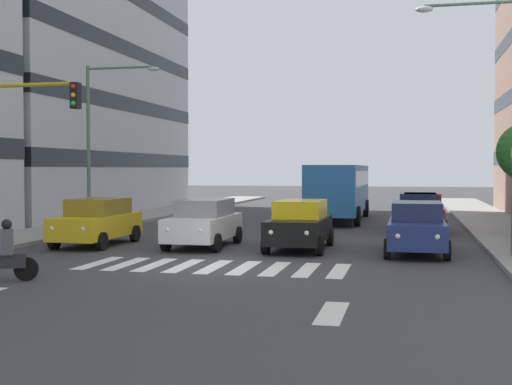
{
  "coord_description": "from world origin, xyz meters",
  "views": [
    {
      "loc": [
        -5.47,
        18.7,
        2.83
      ],
      "look_at": [
        -0.38,
        -3.83,
        2.01
      ],
      "focal_mm": 47.66,
      "sensor_mm": 36.0,
      "label": 1
    }
  ],
  "objects_px": {
    "car_3": "(97,221)",
    "motorcycle_with_rider": "(4,256)",
    "car_row2_1": "(418,212)",
    "car_2": "(204,222)",
    "bus_behind_traffic": "(339,186)",
    "car_0": "(417,227)",
    "car_1": "(300,224)",
    "street_lamp_right": "(100,128)",
    "street_lamp_left": "(499,99)",
    "car_row2_0": "(422,212)"
  },
  "relations": [
    {
      "from": "car_0",
      "to": "car_2",
      "type": "xyz_separation_m",
      "value": [
        7.48,
        -0.45,
        0.0
      ]
    },
    {
      "from": "car_row2_1",
      "to": "street_lamp_right",
      "type": "distance_m",
      "value": 14.74
    },
    {
      "from": "car_2",
      "to": "car_row2_1",
      "type": "xyz_separation_m",
      "value": [
        -7.63,
        -7.8,
        0.0
      ]
    },
    {
      "from": "car_0",
      "to": "car_3",
      "type": "distance_m",
      "value": 11.48
    },
    {
      "from": "car_row2_1",
      "to": "car_3",
      "type": "bearing_deg",
      "value": 35.13
    },
    {
      "from": "car_0",
      "to": "street_lamp_left",
      "type": "height_order",
      "value": "street_lamp_left"
    },
    {
      "from": "bus_behind_traffic",
      "to": "car_2",
      "type": "bearing_deg",
      "value": 75.5
    },
    {
      "from": "car_1",
      "to": "car_3",
      "type": "bearing_deg",
      "value": 2.22
    },
    {
      "from": "car_3",
      "to": "street_lamp_right",
      "type": "relative_size",
      "value": 0.61
    },
    {
      "from": "car_row2_0",
      "to": "car_3",
      "type": "bearing_deg",
      "value": 34.82
    },
    {
      "from": "car_0",
      "to": "car_3",
      "type": "relative_size",
      "value": 1.0
    },
    {
      "from": "car_2",
      "to": "street_lamp_right",
      "type": "xyz_separation_m",
      "value": [
        6.28,
        -4.72,
        3.78
      ]
    },
    {
      "from": "car_3",
      "to": "motorcycle_with_rider",
      "type": "bearing_deg",
      "value": 99.78
    },
    {
      "from": "motorcycle_with_rider",
      "to": "street_lamp_right",
      "type": "xyz_separation_m",
      "value": [
        3.67,
        -13.11,
        4.02
      ]
    },
    {
      "from": "street_lamp_right",
      "to": "car_2",
      "type": "bearing_deg",
      "value": 143.07
    },
    {
      "from": "car_row2_1",
      "to": "street_lamp_left",
      "type": "xyz_separation_m",
      "value": [
        -2.29,
        9.12,
        4.08
      ]
    },
    {
      "from": "car_0",
      "to": "car_1",
      "type": "xyz_separation_m",
      "value": [
        3.96,
        -0.36,
        0.0
      ]
    },
    {
      "from": "car_2",
      "to": "car_row2_1",
      "type": "distance_m",
      "value": 10.91
    },
    {
      "from": "car_3",
      "to": "street_lamp_left",
      "type": "distance_m",
      "value": 14.53
    },
    {
      "from": "car_0",
      "to": "street_lamp_left",
      "type": "distance_m",
      "value": 4.83
    },
    {
      "from": "car_row2_0",
      "to": "car_row2_1",
      "type": "relative_size",
      "value": 1.0
    },
    {
      "from": "car_1",
      "to": "car_row2_1",
      "type": "bearing_deg",
      "value": -117.51
    },
    {
      "from": "car_3",
      "to": "motorcycle_with_rider",
      "type": "relative_size",
      "value": 2.83
    },
    {
      "from": "car_2",
      "to": "bus_behind_traffic",
      "type": "distance_m",
      "value": 14.09
    },
    {
      "from": "motorcycle_with_rider",
      "to": "street_lamp_left",
      "type": "distance_m",
      "value": 15.02
    },
    {
      "from": "car_row2_0",
      "to": "car_1",
      "type": "bearing_deg",
      "value": 61.59
    },
    {
      "from": "car_0",
      "to": "car_row2_1",
      "type": "relative_size",
      "value": 1.0
    },
    {
      "from": "car_1",
      "to": "car_3",
      "type": "relative_size",
      "value": 1.0
    },
    {
      "from": "car_1",
      "to": "street_lamp_left",
      "type": "height_order",
      "value": "street_lamp_left"
    },
    {
      "from": "car_1",
      "to": "car_3",
      "type": "xyz_separation_m",
      "value": [
        7.52,
        0.29,
        0.0
      ]
    },
    {
      "from": "car_0",
      "to": "street_lamp_right",
      "type": "bearing_deg",
      "value": -20.59
    },
    {
      "from": "car_row2_1",
      "to": "motorcycle_with_rider",
      "type": "relative_size",
      "value": 2.83
    },
    {
      "from": "car_row2_1",
      "to": "car_2",
      "type": "bearing_deg",
      "value": 45.63
    },
    {
      "from": "bus_behind_traffic",
      "to": "street_lamp_right",
      "type": "xyz_separation_m",
      "value": [
        9.8,
        8.89,
        2.8
      ]
    },
    {
      "from": "car_row2_1",
      "to": "bus_behind_traffic",
      "type": "xyz_separation_m",
      "value": [
        4.11,
        -5.81,
        0.97
      ]
    },
    {
      "from": "street_lamp_right",
      "to": "motorcycle_with_rider",
      "type": "bearing_deg",
      "value": 105.63
    },
    {
      "from": "bus_behind_traffic",
      "to": "street_lamp_left",
      "type": "distance_m",
      "value": 16.53
    },
    {
      "from": "car_0",
      "to": "bus_behind_traffic",
      "type": "xyz_separation_m",
      "value": [
        3.96,
        -14.06,
        0.97
      ]
    },
    {
      "from": "car_0",
      "to": "car_row2_1",
      "type": "bearing_deg",
      "value": -90.99
    },
    {
      "from": "car_2",
      "to": "car_3",
      "type": "height_order",
      "value": "same"
    },
    {
      "from": "car_1",
      "to": "motorcycle_with_rider",
      "type": "distance_m",
      "value": 10.32
    },
    {
      "from": "car_1",
      "to": "street_lamp_right",
      "type": "relative_size",
      "value": 0.61
    },
    {
      "from": "car_1",
      "to": "street_lamp_right",
      "type": "height_order",
      "value": "street_lamp_right"
    },
    {
      "from": "car_row2_1",
      "to": "motorcycle_with_rider",
      "type": "bearing_deg",
      "value": 57.66
    },
    {
      "from": "car_row2_0",
      "to": "street_lamp_left",
      "type": "xyz_separation_m",
      "value": [
        -2.12,
        9.14,
        4.08
      ]
    },
    {
      "from": "motorcycle_with_rider",
      "to": "car_1",
      "type": "bearing_deg",
      "value": -126.5
    },
    {
      "from": "car_1",
      "to": "street_lamp_right",
      "type": "xyz_separation_m",
      "value": [
        9.8,
        -4.81,
        3.78
      ]
    },
    {
      "from": "motorcycle_with_rider",
      "to": "street_lamp_left",
      "type": "xyz_separation_m",
      "value": [
        -12.53,
        -7.07,
        4.31
      ]
    },
    {
      "from": "bus_behind_traffic",
      "to": "car_3",
      "type": "bearing_deg",
      "value": 61.75
    },
    {
      "from": "car_row2_0",
      "to": "street_lamp_right",
      "type": "distance_m",
      "value": 14.9
    }
  ]
}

